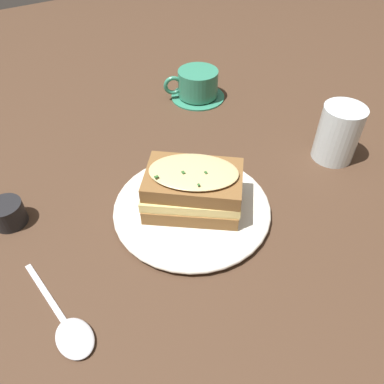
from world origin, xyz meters
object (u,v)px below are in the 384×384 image
(spoon, at_px, (71,333))
(condiment_pot, at_px, (8,213))
(teacup_with_saucer, at_px, (197,85))
(water_glass, at_px, (337,133))
(dinner_plate, at_px, (192,208))
(sandwich, at_px, (193,189))

(spoon, height_order, condiment_pot, condiment_pot)
(teacup_with_saucer, relative_size, water_glass, 1.30)
(dinner_plate, bearing_deg, spoon, -68.02)
(spoon, distance_m, condiment_pot, 0.23)
(water_glass, xyz_separation_m, spoon, (0.08, -0.55, -0.05))
(water_glass, bearing_deg, dinner_plate, -93.28)
(dinner_plate, xyz_separation_m, condiment_pot, (-0.14, -0.26, 0.01))
(dinner_plate, relative_size, spoon, 1.47)
(sandwich, distance_m, condiment_pot, 0.29)
(sandwich, bearing_deg, dinner_plate, -61.92)
(dinner_plate, relative_size, teacup_with_saucer, 1.85)
(dinner_plate, bearing_deg, condiment_pot, -117.99)
(spoon, bearing_deg, dinner_plate, -166.27)
(sandwich, bearing_deg, teacup_with_saucer, 145.89)
(sandwich, bearing_deg, condiment_pot, -117.65)
(water_glass, bearing_deg, spoon, -81.74)
(teacup_with_saucer, height_order, water_glass, water_glass)
(dinner_plate, bearing_deg, teacup_with_saucer, 145.74)
(spoon, bearing_deg, water_glass, -179.99)
(dinner_plate, relative_size, condiment_pot, 4.87)
(spoon, relative_size, condiment_pot, 3.32)
(dinner_plate, distance_m, sandwich, 0.04)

